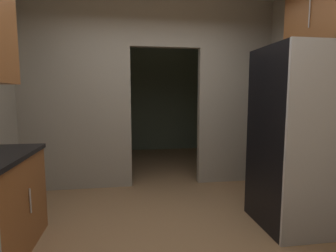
# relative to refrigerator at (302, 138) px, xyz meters

# --- Properties ---
(ground) EXTENTS (20.00, 20.00, 0.00)m
(ground) POSITION_rel_refrigerator_xyz_m (-1.44, -0.23, -0.93)
(ground) COLOR #93704C
(kitchen_partition) EXTENTS (3.76, 0.12, 2.81)m
(kitchen_partition) POSITION_rel_refrigerator_xyz_m (-1.50, 1.52, 0.57)
(kitchen_partition) COLOR #9E998C
(kitchen_partition) RESTS_ON ground
(adjoining_room_shell) EXTENTS (3.76, 2.76, 2.81)m
(adjoining_room_shell) POSITION_rel_refrigerator_xyz_m (-1.44, 3.43, 0.47)
(adjoining_room_shell) COLOR slate
(adjoining_room_shell) RESTS_ON ground
(refrigerator) EXTENTS (0.85, 0.80, 1.87)m
(refrigerator) POSITION_rel_refrigerator_xyz_m (0.00, 0.00, 0.00)
(refrigerator) COLOR black
(refrigerator) RESTS_ON ground
(upper_cabinet_fridgeside) EXTENTS (0.36, 0.93, 0.89)m
(upper_cabinet_fridgeside) POSITION_rel_refrigerator_xyz_m (0.26, 0.10, 1.41)
(upper_cabinet_fridgeside) COLOR brown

